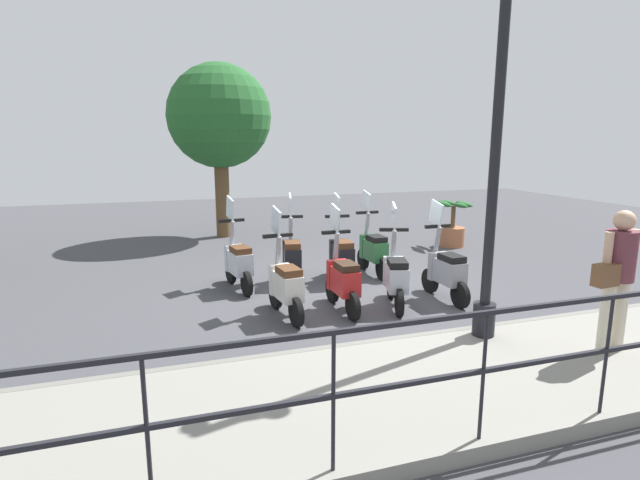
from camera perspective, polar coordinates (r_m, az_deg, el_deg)
ground_plane at (r=8.15m, az=3.80°, el=-6.26°), size 28.00×28.00×0.00m
promenade_walkway at (r=5.54m, az=16.49°, el=-14.78°), size 2.20×20.00×0.15m
fence_railing at (r=4.48m, az=24.80°, el=-10.41°), size 0.04×16.03×1.07m
lamp_post_near at (r=6.03m, az=19.35°, el=8.61°), size 0.26×0.90×4.70m
pedestrian_with_bag at (r=6.30m, az=30.86°, el=-3.04°), size 0.35×0.64×1.59m
tree_distant at (r=12.94m, az=-11.43°, el=13.59°), size 2.56×2.56×4.32m
potted_palm at (r=12.06m, az=14.91°, el=1.38°), size 1.06×0.66×1.05m
scooter_near_0 at (r=7.99m, az=14.16°, el=-3.36°), size 1.23×0.44×1.54m
scooter_near_1 at (r=7.52m, az=8.62°, el=-4.05°), size 1.20×0.55×1.54m
scooter_near_2 at (r=7.27m, az=2.58°, el=-4.48°), size 1.23×0.44×1.54m
scooter_near_3 at (r=7.03m, az=-3.99°, el=-5.06°), size 1.23×0.44×1.54m
scooter_far_0 at (r=9.25m, az=6.05°, el=-1.05°), size 1.23×0.44×1.54m
scooter_far_1 at (r=8.75m, az=2.44°, el=-1.73°), size 1.23×0.44×1.54m
scooter_far_2 at (r=8.70m, az=-3.23°, el=-1.80°), size 1.22×0.48×1.54m
scooter_far_3 at (r=8.41m, az=-9.35°, el=-2.42°), size 1.23×0.47×1.54m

